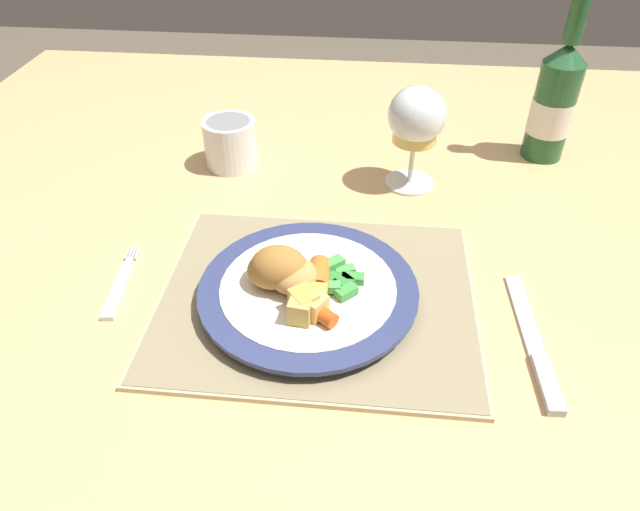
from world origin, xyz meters
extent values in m
plane|color=brown|center=(0.00, 0.00, 0.00)|extent=(6.00, 6.00, 0.00)
cube|color=tan|center=(0.00, 0.00, 0.72)|extent=(1.43, 1.09, 0.04)
cube|color=tan|center=(-0.66, 0.49, 0.35)|extent=(0.06, 0.06, 0.70)
cube|color=tan|center=(0.66, 0.49, 0.35)|extent=(0.06, 0.06, 0.70)
cube|color=#CCB789|center=(-0.02, -0.22, 0.74)|extent=(0.35, 0.30, 0.01)
cube|color=gray|center=(-0.02, -0.22, 0.75)|extent=(0.35, 0.29, 0.00)
cylinder|color=white|center=(-0.03, -0.22, 0.75)|extent=(0.20, 0.20, 0.01)
cylinder|color=navy|center=(-0.03, -0.22, 0.76)|extent=(0.24, 0.24, 0.01)
cylinder|color=white|center=(-0.03, -0.22, 0.77)|extent=(0.19, 0.19, 0.00)
ellipsoid|color=#B77F3D|center=(-0.06, -0.22, 0.78)|extent=(0.07, 0.06, 0.03)
ellipsoid|color=tan|center=(-0.05, -0.22, 0.79)|extent=(0.07, 0.06, 0.04)
ellipsoid|color=#A87033|center=(-0.06, -0.22, 0.79)|extent=(0.07, 0.06, 0.05)
ellipsoid|color=tan|center=(-0.04, -0.23, 0.78)|extent=(0.08, 0.08, 0.04)
cube|color=green|center=(0.02, -0.21, 0.77)|extent=(0.03, 0.01, 0.01)
cube|color=#4CA84C|center=(0.01, -0.20, 0.77)|extent=(0.03, 0.02, 0.01)
cube|color=#4CA84C|center=(0.00, -0.20, 0.78)|extent=(0.03, 0.03, 0.01)
cube|color=#4CA84C|center=(0.00, -0.23, 0.77)|extent=(0.02, 0.01, 0.01)
cube|color=#338438|center=(0.01, -0.21, 0.77)|extent=(0.03, 0.03, 0.01)
cube|color=green|center=(0.02, -0.24, 0.77)|extent=(0.03, 0.03, 0.01)
cube|color=#338438|center=(-0.01, -0.21, 0.77)|extent=(0.03, 0.03, 0.01)
cube|color=#338438|center=(0.02, -0.23, 0.77)|extent=(0.02, 0.02, 0.01)
cube|color=#338438|center=(0.00, -0.19, 0.77)|extent=(0.02, 0.02, 0.01)
cube|color=#4CA84C|center=(-0.01, -0.20, 0.77)|extent=(0.02, 0.03, 0.01)
cylinder|color=orange|center=(-0.01, -0.22, 0.78)|extent=(0.02, 0.04, 0.02)
cylinder|color=orange|center=(-0.02, -0.22, 0.78)|extent=(0.03, 0.03, 0.02)
cylinder|color=#CC5119|center=(-0.01, -0.27, 0.77)|extent=(0.04, 0.03, 0.02)
cube|color=silver|center=(-0.25, -0.23, 0.74)|extent=(0.02, 0.09, 0.01)
cube|color=silver|center=(-0.25, -0.18, 0.74)|extent=(0.01, 0.02, 0.01)
cube|color=silver|center=(-0.25, -0.16, 0.74)|extent=(0.00, 0.02, 0.00)
cube|color=silver|center=(-0.25, -0.16, 0.74)|extent=(0.00, 0.02, 0.00)
cube|color=silver|center=(-0.26, -0.16, 0.74)|extent=(0.00, 0.02, 0.00)
cube|color=silver|center=(-0.26, -0.16, 0.74)|extent=(0.00, 0.02, 0.00)
cube|color=silver|center=(0.21, -0.22, 0.74)|extent=(0.02, 0.12, 0.00)
cube|color=#B2B2B7|center=(0.22, -0.32, 0.74)|extent=(0.02, 0.07, 0.01)
cylinder|color=silver|center=(0.09, 0.05, 0.74)|extent=(0.07, 0.07, 0.00)
cylinder|color=silver|center=(0.09, 0.05, 0.78)|extent=(0.01, 0.01, 0.07)
ellipsoid|color=silver|center=(0.09, 0.05, 0.85)|extent=(0.08, 0.08, 0.08)
cylinder|color=#EACC66|center=(0.09, 0.05, 0.82)|extent=(0.06, 0.06, 0.02)
cylinder|color=#23562D|center=(0.30, 0.15, 0.81)|extent=(0.06, 0.06, 0.15)
cone|color=#23562D|center=(0.30, 0.15, 0.90)|extent=(0.06, 0.06, 0.03)
cylinder|color=#23562D|center=(0.30, 0.15, 0.95)|extent=(0.03, 0.03, 0.07)
cylinder|color=white|center=(0.30, 0.15, 0.81)|extent=(0.06, 0.06, 0.05)
cube|color=gold|center=(-0.02, -0.26, 0.78)|extent=(0.02, 0.02, 0.02)
cube|color=#DBB256|center=(-0.03, -0.27, 0.78)|extent=(0.03, 0.03, 0.03)
cube|color=gold|center=(-0.01, -0.25, 0.78)|extent=(0.02, 0.02, 0.02)
cube|color=#E5BC66|center=(-0.01, -0.27, 0.78)|extent=(0.03, 0.03, 0.02)
cube|color=gold|center=(-0.03, -0.26, 0.78)|extent=(0.04, 0.04, 0.03)
cylinder|color=white|center=(-0.18, 0.08, 0.78)|extent=(0.08, 0.08, 0.07)
cylinder|color=gray|center=(-0.18, 0.08, 0.81)|extent=(0.07, 0.07, 0.01)
camera|label=1|loc=(0.03, -0.69, 1.18)|focal=32.00mm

